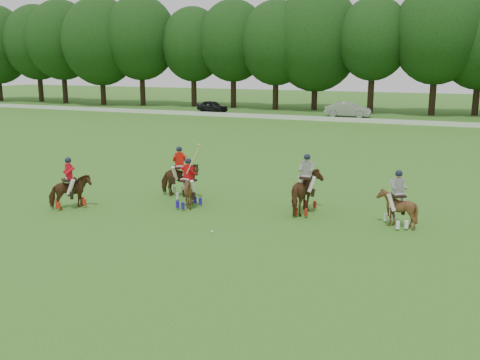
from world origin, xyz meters
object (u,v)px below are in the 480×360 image
at_px(polo_red_a, 70,191).
at_px(polo_ball, 212,232).
at_px(car_mid, 348,110).
at_px(polo_red_c, 189,191).
at_px(polo_stripe_b, 397,207).
at_px(car_left, 212,106).
at_px(polo_red_b, 180,179).
at_px(polo_stripe_a, 306,192).

distance_m(polo_red_a, polo_ball, 6.82).
height_order(car_mid, polo_red_c, polo_red_c).
bearing_deg(polo_stripe_b, polo_ball, -151.36).
height_order(car_left, polo_ball, car_left).
xyz_separation_m(polo_red_b, polo_stripe_a, (5.85, -0.35, 0.06)).
bearing_deg(polo_red_a, polo_ball, -5.95).
bearing_deg(polo_red_c, car_left, 113.81).
relative_size(car_left, polo_red_a, 1.81).
bearing_deg(polo_red_a, polo_stripe_b, 11.31).
distance_m(car_mid, polo_stripe_a, 37.57).
height_order(car_left, polo_red_b, polo_red_b).
bearing_deg(car_left, polo_red_c, -141.94).
bearing_deg(polo_red_a, car_left, 107.17).
relative_size(polo_red_a, polo_stripe_b, 1.01).
distance_m(car_left, polo_stripe_b, 45.16).
distance_m(car_left, polo_red_b, 40.00).
height_order(car_mid, polo_red_b, polo_red_b).
distance_m(car_left, polo_red_c, 41.76).
relative_size(polo_red_a, polo_red_b, 0.93).
distance_m(polo_red_c, polo_stripe_b, 8.22).
distance_m(car_left, polo_ball, 45.07).
bearing_deg(polo_ball, polo_red_a, 174.05).
bearing_deg(car_mid, car_left, 88.60).
bearing_deg(car_mid, polo_red_a, 173.58).
bearing_deg(polo_red_a, polo_stripe_a, 17.93).
height_order(polo_red_b, polo_stripe_a, polo_stripe_a).
bearing_deg(polo_red_c, polo_red_b, 129.89).
bearing_deg(polo_stripe_a, polo_stripe_b, -6.86).
bearing_deg(polo_ball, car_mid, 94.51).
relative_size(polo_red_a, polo_red_c, 0.81).
height_order(polo_red_a, polo_red_b, polo_red_b).
bearing_deg(polo_red_c, polo_ball, -48.87).
xyz_separation_m(polo_red_a, polo_red_b, (3.29, 3.31, 0.06)).
bearing_deg(polo_ball, polo_red_c, 131.13).
xyz_separation_m(polo_red_b, polo_ball, (3.45, -4.01, -0.77)).
height_order(polo_stripe_b, polo_ball, polo_stripe_b).
xyz_separation_m(polo_red_a, polo_stripe_b, (12.67, 2.53, -0.02)).
height_order(polo_red_b, polo_stripe_b, polo_red_b).
bearing_deg(polo_red_b, polo_red_c, -50.11).
height_order(polo_red_c, polo_ball, polo_red_c).
relative_size(polo_red_b, polo_red_c, 0.87).
bearing_deg(polo_ball, polo_stripe_b, 28.64).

